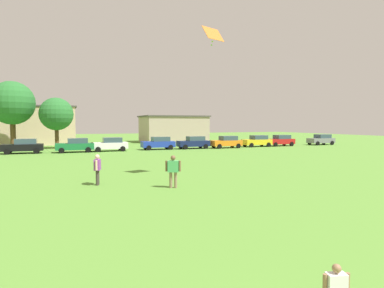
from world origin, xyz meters
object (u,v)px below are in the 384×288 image
at_px(parked_car_black_0, 24,146).
at_px(parked_car_navy_4, 194,142).
at_px(parked_car_blue_3, 159,143).
at_px(parked_car_red_7, 280,140).
at_px(kite, 213,35).
at_px(parked_car_yellow_6, 257,141).
at_px(parked_car_orange_5, 227,142).
at_px(tree_center, 12,103).
at_px(parked_car_green_1, 75,145).
at_px(adult_bystander, 173,169).
at_px(tree_far_right, 56,114).
at_px(parked_car_white_2, 110,144).
at_px(parked_car_gray_8, 321,139).
at_px(bystander_near_trees, 97,167).
at_px(child_kite_flyer, 336,288).

height_order(parked_car_black_0, parked_car_navy_4, same).
distance_m(parked_car_blue_3, parked_car_navy_4, 4.87).
bearing_deg(parked_car_black_0, parked_car_red_7, 179.29).
height_order(kite, parked_car_navy_4, kite).
height_order(parked_car_yellow_6, parked_car_red_7, same).
bearing_deg(parked_car_black_0, parked_car_navy_4, 178.70).
relative_size(parked_car_black_0, parked_car_orange_5, 1.00).
relative_size(kite, tree_center, 0.17).
bearing_deg(parked_car_red_7, parked_car_green_1, 0.24).
bearing_deg(parked_car_green_1, adult_bystander, 99.39).
distance_m(parked_car_orange_5, tree_far_right, 23.56).
bearing_deg(parked_car_green_1, parked_car_white_2, -178.44).
distance_m(parked_car_white_2, parked_car_gray_8, 33.13).
distance_m(adult_bystander, bystander_near_trees, 4.33).
height_order(child_kite_flyer, parked_car_blue_3, parked_car_blue_3).
bearing_deg(child_kite_flyer, adult_bystander, 100.20).
bearing_deg(parked_car_orange_5, parked_car_red_7, -176.19).
height_order(kite, tree_center, kite).
relative_size(child_kite_flyer, tree_center, 0.11).
bearing_deg(parked_car_green_1, parked_car_orange_5, 178.53).
bearing_deg(parked_car_black_0, child_kite_flyer, 102.90).
bearing_deg(parked_car_navy_4, parked_car_yellow_6, 179.90).
height_order(parked_car_white_2, parked_car_navy_4, same).
distance_m(child_kite_flyer, tree_far_right, 44.25).
distance_m(parked_car_blue_3, parked_car_gray_8, 26.88).
xyz_separation_m(parked_car_black_0, parked_car_gray_8, (42.75, -0.60, 0.00)).
xyz_separation_m(parked_car_orange_5, parked_car_red_7, (9.54, 0.63, 0.00)).
bearing_deg(tree_center, kite, -64.18).
height_order(parked_car_red_7, tree_center, tree_center).
distance_m(parked_car_black_0, parked_car_blue_3, 15.88).
xyz_separation_m(parked_car_white_2, parked_car_yellow_6, (21.20, -0.04, 0.00)).
height_order(parked_car_black_0, tree_far_right, tree_far_right).
bearing_deg(child_kite_flyer, parked_car_yellow_6, 74.14).
relative_size(bystander_near_trees, parked_car_gray_8, 0.40).
bearing_deg(parked_car_red_7, kite, 45.69).
relative_size(adult_bystander, kite, 1.14).
bearing_deg(parked_car_blue_3, kite, 82.74).
height_order(child_kite_flyer, parked_car_yellow_6, parked_car_yellow_6).
relative_size(kite, tree_far_right, 0.22).
bearing_deg(parked_car_navy_4, parked_car_orange_5, 172.70).
bearing_deg(parked_car_yellow_6, parked_car_blue_3, -1.18).
xyz_separation_m(parked_car_black_0, tree_far_right, (3.43, 6.40, 3.82)).
xyz_separation_m(parked_car_green_1, parked_car_yellow_6, (25.25, 0.07, 0.00)).
xyz_separation_m(parked_car_white_2, parked_car_blue_3, (6.26, 0.27, 0.00)).
relative_size(parked_car_black_0, tree_center, 0.47).
bearing_deg(parked_car_white_2, kite, 98.46).
relative_size(parked_car_white_2, tree_center, 0.47).
relative_size(parked_car_white_2, parked_car_red_7, 1.00).
xyz_separation_m(bystander_near_trees, tree_far_right, (-2.55, 29.27, 3.66)).
relative_size(child_kite_flyer, adult_bystander, 0.59).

